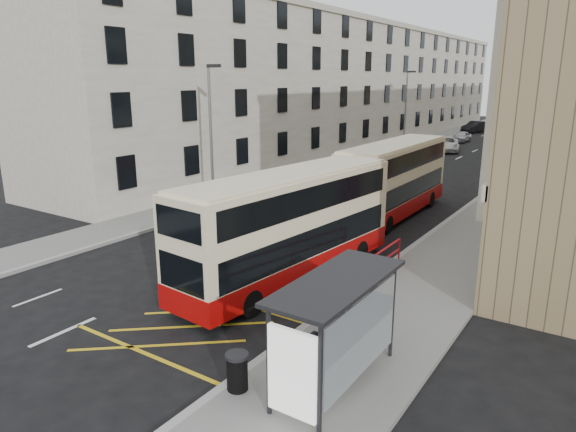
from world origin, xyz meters
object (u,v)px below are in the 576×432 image
Objects in this scene: car_red at (529,131)px; pedestrian_far at (343,301)px; street_lamp_far at (406,106)px; litter_bin at (237,371)px; street_lamp_near at (211,129)px; pedestrian_mid at (376,317)px; bus_shelter at (335,315)px; double_decker_rear at (394,180)px; pedestrian_near at (314,362)px; car_dark at (475,127)px; white_van at (446,144)px; car_silver at (462,137)px; double_decker_front at (290,226)px.

pedestrian_far is at bearing 85.58° from car_red.
street_lamp_far is 8.51× the size of litter_bin.
street_lamp_near is 4.51× the size of pedestrian_mid.
double_decker_rear reaches higher than bus_shelter.
pedestrian_near is (-0.36, -0.30, -1.18)m from bus_shelter.
street_lamp_far is at bearing -75.88° from car_dark.
litter_bin is 0.17× the size of white_van.
pedestrian_far is at bearing 126.57° from pedestrian_mid.
pedestrian_mid reaches higher than white_van.
street_lamp_near is at bearing -90.00° from street_lamp_far.
pedestrian_near reaches higher than pedestrian_far.
street_lamp_far is 42.59m from pedestrian_mid.
car_red is at bearing 80.87° from street_lamp_near.
street_lamp_far reaches higher than white_van.
double_decker_rear reaches higher than car_silver.
street_lamp_far is 1.66× the size of car_dark.
litter_bin is at bearing -46.82° from street_lamp_near.
street_lamp_far is 1.47× the size of white_van.
litter_bin is (3.33, -17.69, -1.43)m from double_decker_rear.
litter_bin is 0.53× the size of pedestrian_mid.
white_van is (-8.84, 45.43, 0.12)m from litter_bin.
double_decker_rear is 13.96m from pedestrian_far.
pedestrian_near is (1.60, 0.88, 0.32)m from litter_bin.
white_van is (-10.74, 41.70, -0.28)m from pedestrian_mid.
street_lamp_far is 2.07× the size of car_silver.
white_van is at bearing 103.71° from bus_shelter.
pedestrian_near is 45.77m from white_van.
street_lamp_far is 45.57m from litter_bin.
car_dark is (-1.55, 12.56, 0.13)m from car_silver.
double_decker_front reaches higher than double_decker_rear.
street_lamp_near reaches higher than litter_bin.
bus_shelter is 44.94m from street_lamp_far.
street_lamp_far is 5.81m from white_van.
double_decker_rear is at bearing 97.41° from double_decker_front.
pedestrian_mid is (14.64, -9.84, -3.60)m from street_lamp_near.
street_lamp_near is 30.00m from street_lamp_far.
bus_shelter is 2.64× the size of pedestrian_far.
car_silver is at bearing 99.60° from double_decker_rear.
car_silver is (-11.35, 53.66, -0.30)m from pedestrian_near.
pedestrian_far reaches higher than car_dark.
street_lamp_far is 4.94× the size of pedestrian_near.
street_lamp_far is 41.60m from pedestrian_far.
street_lamp_near is 19.50m from pedestrian_near.
pedestrian_far is at bearing -61.70° from car_dark.
litter_bin is 4.37m from pedestrian_far.
street_lamp_near is 53.96m from car_red.
pedestrian_near is 0.30× the size of white_van.
bus_shelter is at bearing -174.34° from pedestrian_near.
double_decker_front is 1.93× the size of white_van.
litter_bin is at bearing -5.77° from pedestrian_near.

